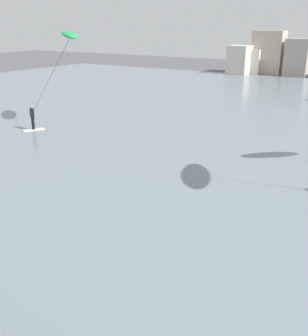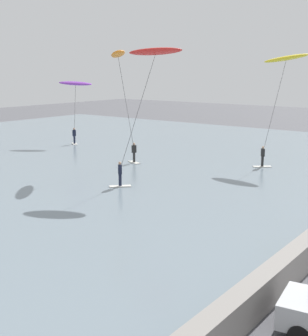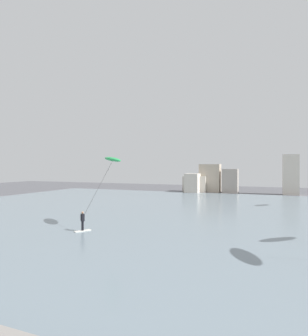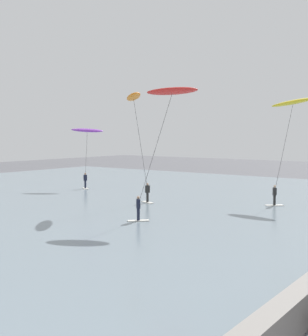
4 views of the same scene
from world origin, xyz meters
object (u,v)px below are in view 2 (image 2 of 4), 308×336
Objects in this scene: kitesurfer_red at (153,61)px; kitesurfer_orange at (120,65)px; kitesurfer_yellow at (285,65)px; kitesurfer_purple at (75,88)px.

kitesurfer_red is 1.00× the size of kitesurfer_orange.
kitesurfer_orange is 13.15m from kitesurfer_yellow.
kitesurfer_purple is at bearing 60.92° from kitesurfer_orange.
kitesurfer_red reaches higher than kitesurfer_purple.
kitesurfer_purple is (8.94, 16.76, -2.34)m from kitesurfer_red.
kitesurfer_red is 1.41× the size of kitesurfer_purple.
kitesurfer_red is at bearing -115.62° from kitesurfer_orange.
kitesurfer_purple is at bearing 61.92° from kitesurfer_red.
kitesurfer_red is 1.02× the size of kitesurfer_yellow.
kitesurfer_orange reaches higher than kitesurfer_purple.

